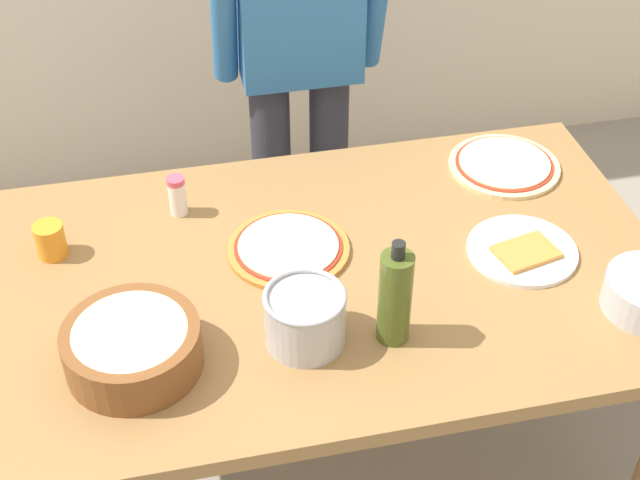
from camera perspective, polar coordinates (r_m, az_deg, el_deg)
ground at (r=2.62m, az=0.24°, el=-14.50°), size 8.00×8.00×0.00m
dining_table at (r=2.11m, az=0.29°, el=-3.80°), size 1.60×0.96×0.76m
person_cook at (r=2.58m, az=-1.36°, el=12.37°), size 0.49×0.25×1.62m
pizza_raw_on_board at (r=2.42m, az=11.73°, el=4.74°), size 0.29×0.29×0.02m
pizza_cooked_on_tray at (r=2.10m, az=-2.05°, el=-0.52°), size 0.29×0.29×0.02m
plate_with_slice at (r=2.14m, az=12.88°, el=-0.68°), size 0.26×0.26×0.02m
popcorn_bowl at (r=1.83m, az=-11.97°, el=-6.53°), size 0.28×0.28×0.11m
olive_oil_bottle at (r=1.82m, az=4.83°, el=-3.66°), size 0.07×0.07×0.26m
steel_pot at (r=1.84m, az=-0.97°, el=-4.97°), size 0.17×0.17×0.13m
cup_orange at (r=2.16m, az=-16.91°, el=-0.01°), size 0.07×0.07×0.08m
salt_shaker at (r=2.21m, az=-9.14°, el=2.83°), size 0.04×0.04×0.11m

